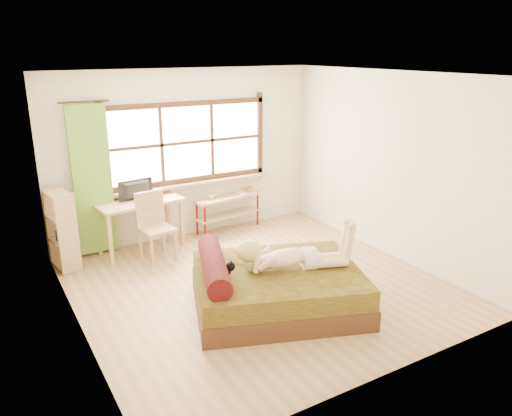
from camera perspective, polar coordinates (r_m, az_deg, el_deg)
floor at (r=6.68m, az=0.25°, el=-8.79°), size 4.50×4.50×0.00m
ceiling at (r=5.97m, az=0.29°, el=15.02°), size 4.50×4.50×0.00m
wall_back at (r=8.15m, az=-7.86°, el=6.06°), size 4.50×0.00×4.50m
wall_front at (r=4.50m, az=15.07°, el=-4.25°), size 4.50×0.00×4.50m
wall_left at (r=5.45m, az=-20.54°, el=-0.91°), size 0.00×4.50×4.50m
wall_right at (r=7.56m, az=15.17°, el=4.66°), size 0.00×4.50×4.50m
window at (r=8.09m, az=-7.83°, el=7.13°), size 2.80×0.16×1.46m
curtain at (r=7.64m, az=-18.22°, el=2.98°), size 0.55×0.10×2.20m
bed at (r=6.05m, az=2.06°, el=-8.97°), size 2.37×2.14×0.74m
woman at (r=5.89m, az=4.08°, el=-4.28°), size 1.42×0.84×0.59m
kitten at (r=5.67m, az=-4.16°, el=-7.11°), size 0.32×0.21×0.23m
desk at (r=7.74m, az=-13.17°, el=0.05°), size 1.33×0.74×0.79m
monitor at (r=7.71m, az=-13.42°, el=2.00°), size 0.55×0.14×0.31m
chair at (r=7.48m, az=-11.61°, el=-1.56°), size 0.50×0.50×1.00m
pipe_shelf at (r=8.49m, az=-3.15°, el=0.33°), size 1.23×0.48×0.68m
cup at (r=8.29m, az=-5.09°, el=1.34°), size 0.13×0.13×0.09m
book at (r=8.52m, az=-2.04°, el=1.60°), size 0.19×0.24×0.02m
bookshelf at (r=7.47m, az=-21.28°, el=-2.34°), size 0.36×0.53×1.13m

